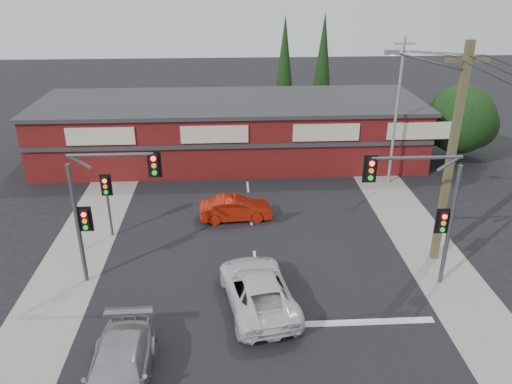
{
  "coord_description": "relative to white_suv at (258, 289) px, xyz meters",
  "views": [
    {
      "loc": [
        -1.06,
        -16.79,
        12.66
      ],
      "look_at": [
        0.03,
        3.0,
        3.63
      ],
      "focal_mm": 35.0,
      "sensor_mm": 36.0,
      "label": 1
    }
  ],
  "objects": [
    {
      "name": "ground",
      "position": [
        0.07,
        0.14,
        -0.75
      ],
      "size": [
        120.0,
        120.0,
        0.0
      ],
      "primitive_type": "plane",
      "color": "black",
      "rests_on": "ground"
    },
    {
      "name": "road_strip",
      "position": [
        0.07,
        5.14,
        -0.75
      ],
      "size": [
        14.0,
        70.0,
        0.01
      ],
      "primitive_type": "cube",
      "color": "black",
      "rests_on": "ground"
    },
    {
      "name": "verge_left",
      "position": [
        -8.43,
        5.14,
        -0.74
      ],
      "size": [
        3.0,
        70.0,
        0.02
      ],
      "primitive_type": "cube",
      "color": "gray",
      "rests_on": "ground"
    },
    {
      "name": "verge_right",
      "position": [
        8.57,
        5.14,
        -0.74
      ],
      "size": [
        3.0,
        70.0,
        0.02
      ],
      "primitive_type": "cube",
      "color": "gray",
      "rests_on": "ground"
    },
    {
      "name": "stop_line",
      "position": [
        3.57,
        -1.36,
        -0.74
      ],
      "size": [
        6.5,
        0.35,
        0.01
      ],
      "primitive_type": "cube",
      "color": "silver",
      "rests_on": "ground"
    },
    {
      "name": "white_suv",
      "position": [
        0.0,
        0.0,
        0.0
      ],
      "size": [
        3.4,
        5.76,
        1.5
      ],
      "primitive_type": "imported",
      "rotation": [
        0.0,
        0.0,
        3.32
      ],
      "color": "silver",
      "rests_on": "ground"
    },
    {
      "name": "silver_suv",
      "position": [
        -4.74,
        -4.25,
        -0.02
      ],
      "size": [
        2.12,
        5.06,
        1.46
      ],
      "primitive_type": "imported",
      "rotation": [
        0.0,
        0.0,
        0.02
      ],
      "color": "#AFB1B4",
      "rests_on": "ground"
    },
    {
      "name": "red_sedan",
      "position": [
        -0.76,
        7.61,
        -0.11
      ],
      "size": [
        3.97,
        1.64,
        1.28
      ],
      "primitive_type": "imported",
      "rotation": [
        0.0,
        0.0,
        1.65
      ],
      "color": "#A31B0A",
      "rests_on": "ground"
    },
    {
      "name": "lane_dashes",
      "position": [
        0.07,
        -0.87,
        -0.74
      ],
      "size": [
        0.12,
        35.59,
        0.01
      ],
      "color": "silver",
      "rests_on": "ground"
    },
    {
      "name": "shop_building",
      "position": [
        -0.93,
        17.13,
        1.38
      ],
      "size": [
        27.3,
        8.4,
        4.22
      ],
      "color": "#4F0F10",
      "rests_on": "ground"
    },
    {
      "name": "tree_cluster",
      "position": [
        14.76,
        15.58,
        2.14
      ],
      "size": [
        5.9,
        5.1,
        5.5
      ],
      "color": "#2D2116",
      "rests_on": "ground"
    },
    {
      "name": "conifer_near",
      "position": [
        3.57,
        24.14,
        4.73
      ],
      "size": [
        1.8,
        1.8,
        9.25
      ],
      "color": "#2D2116",
      "rests_on": "ground"
    },
    {
      "name": "conifer_far",
      "position": [
        7.07,
        26.14,
        4.73
      ],
      "size": [
        1.8,
        1.8,
        9.25
      ],
      "color": "#2D2116",
      "rests_on": "ground"
    },
    {
      "name": "traffic_mast_left",
      "position": [
        -6.36,
        2.14,
        3.18
      ],
      "size": [
        3.77,
        0.27,
        5.97
      ],
      "color": "#47494C",
      "rests_on": "ground"
    },
    {
      "name": "traffic_mast_right",
      "position": [
        6.93,
        1.14,
        3.19
      ],
      "size": [
        3.96,
        0.27,
        5.97
      ],
      "color": "#47494C",
      "rests_on": "ground"
    },
    {
      "name": "pedestal_signal",
      "position": [
        -7.13,
        6.15,
        1.65
      ],
      "size": [
        0.55,
        0.27,
        3.38
      ],
      "color": "#47494C",
      "rests_on": "ground"
    },
    {
      "name": "utility_pole",
      "position": [
        8.43,
        3.13,
        4.64
      ],
      "size": [
        4.38,
        0.59,
        10.0
      ],
      "color": "brown",
      "rests_on": "ground"
    },
    {
      "name": "steel_pole",
      "position": [
        9.07,
        12.14,
        3.95
      ],
      "size": [
        1.2,
        0.16,
        9.0
      ],
      "color": "gray",
      "rests_on": "ground"
    }
  ]
}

